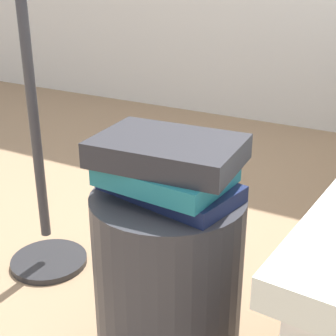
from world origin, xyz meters
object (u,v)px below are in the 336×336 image
book_teal (168,174)px  book_navy (168,187)px  side_table (168,282)px  book_charcoal (168,150)px

book_teal → book_navy: bearing=122.5°
book_navy → side_table: bearing=-50.9°
book_navy → book_teal: 0.04m
side_table → book_navy: (-0.00, 0.01, 0.24)m
side_table → book_teal: 0.27m
book_navy → book_teal: size_ratio=1.16×
side_table → book_teal: book_teal is taller
book_teal → book_charcoal: bearing=119.6°
side_table → book_navy: 0.24m
side_table → book_charcoal: (-0.00, 0.00, 0.32)m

